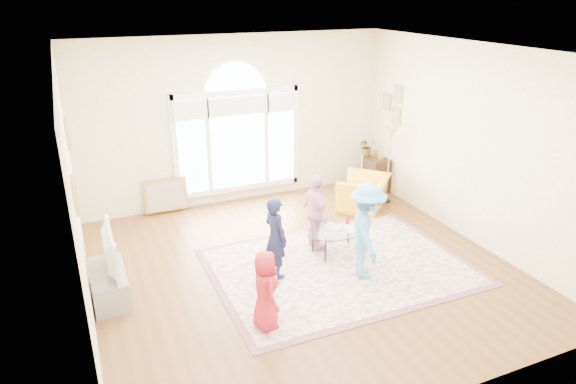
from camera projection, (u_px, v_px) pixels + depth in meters
name	position (u px, v px, depth m)	size (l,w,h in m)	color
ground	(302.00, 267.00, 7.80)	(6.00, 6.00, 0.00)	brown
room_shell	(240.00, 125.00, 9.64)	(6.00, 6.00, 6.00)	#FBEFC4
area_rug	(339.00, 267.00, 7.79)	(3.60, 2.60, 0.02)	beige
rug_border	(339.00, 267.00, 7.79)	(3.80, 2.80, 0.01)	#834B58
tv_console	(109.00, 284.00, 6.96)	(0.45, 1.00, 0.42)	gray
television	(105.00, 251.00, 6.78)	(0.17, 1.04, 0.60)	black
coffee_table	(338.00, 231.00, 8.07)	(1.10, 0.74, 0.54)	silver
armchair	(364.00, 193.00, 9.78)	(0.98, 0.85, 0.64)	yellow
side_cabinet	(376.00, 174.00, 10.67)	(0.40, 0.50, 0.70)	black
floor_lamp	(390.00, 139.00, 9.74)	(0.28, 0.28, 1.51)	black
plant_pedestal	(365.00, 170.00, 10.90)	(0.20, 0.20, 0.70)	white
potted_plant	(367.00, 146.00, 10.70)	(0.34, 0.29, 0.38)	#33722D
leaning_picture	(167.00, 212.00, 9.73)	(0.80, 0.05, 0.62)	tan
child_red	(265.00, 290.00, 6.24)	(0.50, 0.33, 1.03)	#B82031
child_navy	(276.00, 237.00, 7.34)	(0.45, 0.29, 1.22)	#181B3B
child_pink	(316.00, 213.00, 8.12)	(0.73, 0.30, 1.25)	#F7A8C7
child_blue	(367.00, 231.00, 7.30)	(0.92, 0.53, 1.43)	#51A2DA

